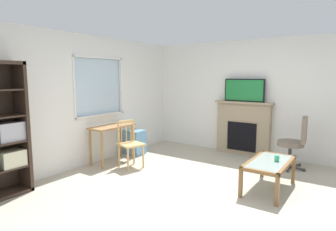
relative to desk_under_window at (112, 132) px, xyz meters
name	(u,v)px	position (x,y,z in m)	size (l,w,h in m)	color
ground	(201,192)	(-0.30, -2.21, -0.63)	(5.98, 6.12, 0.02)	#B2A893
wall_back_with_window	(86,102)	(-0.33, 0.35, 0.62)	(4.98, 0.15, 2.53)	white
wall_right	(257,98)	(2.25, -2.21, 0.65)	(0.12, 5.32, 2.53)	white
desk_under_window	(112,132)	(0.00, 0.00, 0.00)	(0.95, 0.43, 0.75)	#A37547
wooden_chair	(130,143)	(-0.04, -0.52, -0.15)	(0.51, 0.50, 0.90)	tan
plastic_drawer_unit	(135,142)	(0.74, 0.05, -0.35)	(0.35, 0.40, 0.54)	#72ADDB
fireplace	(243,128)	(2.10, -1.97, -0.02)	(0.26, 1.28, 1.19)	tan
tv	(244,90)	(2.08, -1.97, 0.82)	(0.06, 0.88, 0.50)	black
office_chair	(296,140)	(1.65, -3.14, -0.06)	(0.57, 0.58, 1.00)	#7A6B5B
coffee_table	(269,165)	(0.35, -3.03, -0.23)	(1.10, 0.56, 0.45)	#8C9E99
sippy_cup	(277,158)	(0.40, -3.12, -0.12)	(0.07, 0.07, 0.09)	#33B770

